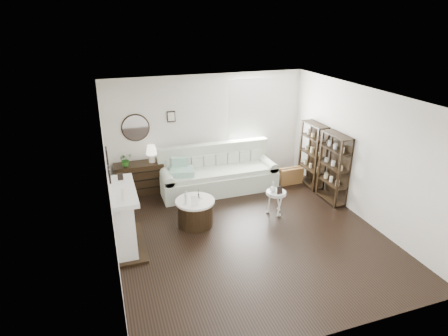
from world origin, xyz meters
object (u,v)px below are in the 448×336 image
object	(u,v)px
sofa	(218,175)
pedestal_table	(276,193)
drum_table	(195,212)
dresser	(140,178)

from	to	relation	value
sofa	pedestal_table	world-z (taller)	sofa
drum_table	pedestal_table	xyz separation A→B (m)	(1.75, -0.10, 0.19)
sofa	drum_table	world-z (taller)	sofa
sofa	pedestal_table	bearing A→B (deg)	-62.93
dresser	drum_table	world-z (taller)	dresser
dresser	pedestal_table	distance (m)	3.29
sofa	drum_table	distance (m)	1.75
pedestal_table	dresser	bearing A→B (deg)	143.39
sofa	drum_table	xyz separation A→B (m)	(-0.94, -1.47, -0.08)
drum_table	pedestal_table	world-z (taller)	drum_table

